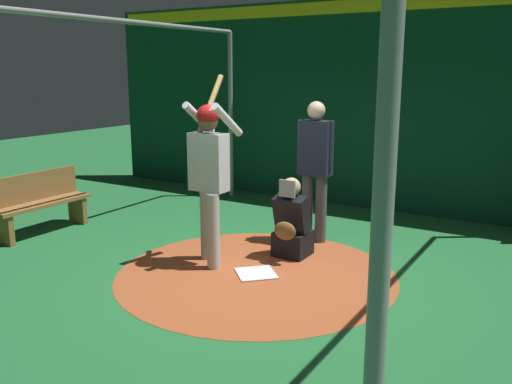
{
  "coord_description": "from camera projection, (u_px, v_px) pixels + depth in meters",
  "views": [
    {
      "loc": [
        4.98,
        3.01,
        2.26
      ],
      "look_at": [
        0.0,
        0.0,
        0.95
      ],
      "focal_mm": 38.5,
      "sensor_mm": 36.0,
      "label": 1
    }
  ],
  "objects": [
    {
      "name": "ground_plane",
      "position": [
        256.0,
        274.0,
        6.17
      ],
      "size": [
        26.49,
        26.49,
        0.0
      ],
      "primitive_type": "plane",
      "color": "#216633"
    },
    {
      "name": "dirt_circle",
      "position": [
        256.0,
        274.0,
        6.17
      ],
      "size": [
        3.15,
        3.15,
        0.01
      ],
      "primitive_type": "cylinder",
      "color": "#9E4C28",
      "rests_on": "ground"
    },
    {
      "name": "home_plate",
      "position": [
        256.0,
        273.0,
        6.17
      ],
      "size": [
        0.59,
        0.59,
        0.01
      ],
      "primitive_type": "cube",
      "rotation": [
        0.0,
        0.0,
        0.79
      ],
      "color": "white",
      "rests_on": "dirt_circle"
    },
    {
      "name": "batter",
      "position": [
        209.0,
        168.0,
        6.29
      ],
      "size": [
        0.68,
        0.49,
        2.2
      ],
      "color": "#B3B3B7",
      "rests_on": "ground"
    },
    {
      "name": "catcher",
      "position": [
        292.0,
        226.0,
        6.68
      ],
      "size": [
        0.58,
        0.4,
        0.99
      ],
      "color": "black",
      "rests_on": "ground"
    },
    {
      "name": "umpire",
      "position": [
        315.0,
        163.0,
        7.15
      ],
      "size": [
        0.23,
        0.49,
        1.86
      ],
      "color": "#4C4C51",
      "rests_on": "ground"
    },
    {
      "name": "back_wall",
      "position": [
        373.0,
        104.0,
        8.84
      ],
      "size": [
        0.23,
        10.49,
        3.37
      ],
      "color": "#0C3D26",
      "rests_on": "ground"
    },
    {
      "name": "cage_frame",
      "position": [
        256.0,
        85.0,
        5.71
      ],
      "size": [
        6.35,
        4.93,
        2.91
      ],
      "color": "gray",
      "rests_on": "ground"
    },
    {
      "name": "bench",
      "position": [
        39.0,
        203.0,
        7.66
      ],
      "size": [
        1.46,
        0.36,
        0.85
      ],
      "color": "olive",
      "rests_on": "ground"
    }
  ]
}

